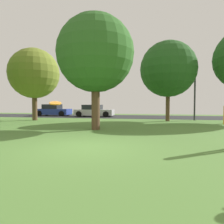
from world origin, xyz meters
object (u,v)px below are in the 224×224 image
Objects in this scene: oak_tree_center at (95,54)px; parked_car_blue at (53,110)px; birch_tree_lone at (34,74)px; frisbee_disc at (55,103)px; street_lamp_post at (195,95)px; oak_tree_right at (168,69)px; parked_car_silver at (94,111)px.

oak_tree_center is 14.99m from parked_car_blue.
birch_tree_lone is 17.57× the size of frisbee_disc.
street_lamp_post is at bearing 67.39° from frisbee_disc.
frisbee_disc is at bearing -56.35° from birch_tree_lone.
oak_tree_right is (11.60, 1.26, 0.23)m from birch_tree_lone.
birch_tree_lone is at bearing -76.75° from parked_car_blue.
parked_car_blue is at bearing 158.16° from oak_tree_right.
parked_car_blue is (-9.51, 18.50, -0.86)m from frisbee_disc.
oak_tree_center is at bearing -53.74° from parked_car_blue.
birch_tree_lone is 1.56× the size of parked_car_blue.
parked_car_silver is at bearing 149.18° from oak_tree_right.
birch_tree_lone is 14.33m from street_lamp_post.
frisbee_disc is 0.08× the size of parked_car_silver.
oak_tree_center reaches higher than frisbee_disc.
street_lamp_post reaches higher than frisbee_disc.
oak_tree_center is at bearing -125.04° from oak_tree_right.
parked_car_blue is at bearing 126.26° from oak_tree_center.
oak_tree_center is at bearing -132.10° from street_lamp_post.
street_lamp_post is (2.40, 1.21, -2.12)m from oak_tree_right.
oak_tree_center is 7.89m from oak_tree_right.
oak_tree_right is 18.57× the size of frisbee_disc.
oak_tree_center is 17.96× the size of frisbee_disc.
birch_tree_lone is at bearing -170.01° from street_lamp_post.
birch_tree_lone is 11.67m from oak_tree_right.
street_lamp_post is (6.93, 7.67, -2.04)m from oak_tree_center.
frisbee_disc is at bearing -112.61° from street_lamp_post.
birch_tree_lone is 1.44× the size of parked_car_silver.
parked_car_blue is (-8.60, 11.72, -3.65)m from oak_tree_center.
oak_tree_right reaches higher than street_lamp_post.
birch_tree_lone reaches higher than frisbee_disc.
oak_tree_center is at bearing -36.38° from birch_tree_lone.
oak_tree_right is at bearing 54.96° from oak_tree_center.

